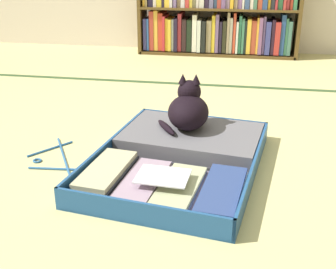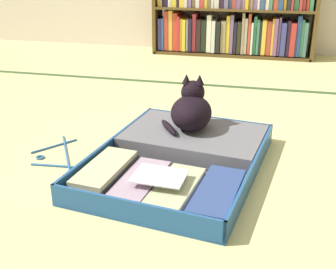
{
  "view_description": "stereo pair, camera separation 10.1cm",
  "coord_description": "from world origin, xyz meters",
  "views": [
    {
      "loc": [
        0.23,
        -1.8,
        0.9
      ],
      "look_at": [
        -0.07,
        -0.08,
        0.16
      ],
      "focal_mm": 47.25,
      "sensor_mm": 36.0,
      "label": 1
    },
    {
      "loc": [
        0.33,
        -1.78,
        0.9
      ],
      "look_at": [
        -0.07,
        -0.08,
        0.16
      ],
      "focal_mm": 47.25,
      "sensor_mm": 36.0,
      "label": 2
    }
  ],
  "objects": [
    {
      "name": "tatami_border",
      "position": [
        0.0,
        1.23,
        0.0
      ],
      "size": [
        4.8,
        0.05,
        0.0
      ],
      "color": "#314B28",
      "rests_on": "ground_plane"
    },
    {
      "name": "black_cat",
      "position": [
        -0.02,
        0.19,
        0.18
      ],
      "size": [
        0.27,
        0.28,
        0.26
      ],
      "color": "black",
      "rests_on": "open_suitcase"
    },
    {
      "name": "bookshelf",
      "position": [
        -0.03,
        2.24,
        0.39
      ],
      "size": [
        1.42,
        0.27,
        0.82
      ],
      "color": "brown",
      "rests_on": "ground_plane"
    },
    {
      "name": "ground_plane",
      "position": [
        0.0,
        0.0,
        0.0
      ],
      "size": [
        10.0,
        10.0,
        0.0
      ],
      "primitive_type": "plane",
      "color": "tan"
    },
    {
      "name": "clothes_hanger",
      "position": [
        -0.6,
        -0.08,
        0.01
      ],
      "size": [
        0.31,
        0.39,
        0.01
      ],
      "color": "#295C93",
      "rests_on": "ground_plane"
    },
    {
      "name": "open_suitcase",
      "position": [
        -0.02,
        -0.02,
        0.04
      ],
      "size": [
        0.79,
        1.0,
        0.09
      ],
      "color": "navy",
      "rests_on": "ground_plane"
    }
  ]
}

